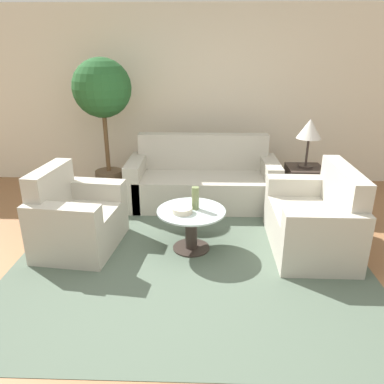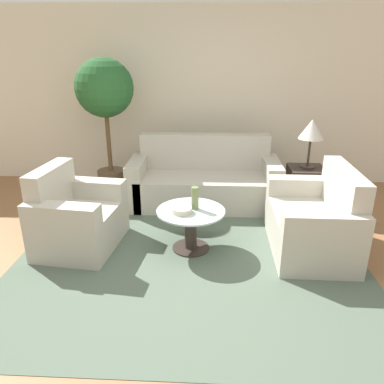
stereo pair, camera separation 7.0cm
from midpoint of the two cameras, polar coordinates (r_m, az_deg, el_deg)
ground_plane at (r=3.38m, az=-2.20°, el=-15.05°), size 14.00×14.00×0.00m
wall_back at (r=5.83m, az=-0.25°, el=14.23°), size 10.00×0.06×2.60m
rug at (r=4.03m, az=-0.62°, el=-8.56°), size 3.47×3.43×0.01m
sofa_main at (r=5.08m, az=1.24°, el=1.52°), size 1.97×0.81×0.91m
armchair at (r=4.15m, az=-17.91°, el=-4.21°), size 0.85×1.00×0.87m
loveseat at (r=4.12m, az=17.95°, el=-4.41°), size 0.78×1.21×0.89m
coffee_table at (r=3.89m, az=-0.64°, el=-4.93°), size 0.71×0.71×0.45m
side_table at (r=5.13m, az=16.20°, el=0.66°), size 0.45×0.45×0.56m
table_lamp at (r=4.93m, az=17.09°, el=8.98°), size 0.31×0.31×0.62m
potted_plant at (r=5.33m, az=-13.82°, el=13.71°), size 0.79×0.79×1.89m
vase at (r=3.81m, az=-0.01°, el=-0.94°), size 0.08×0.08×0.24m
bowl at (r=3.76m, az=-2.04°, el=-2.78°), size 0.21×0.21×0.06m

